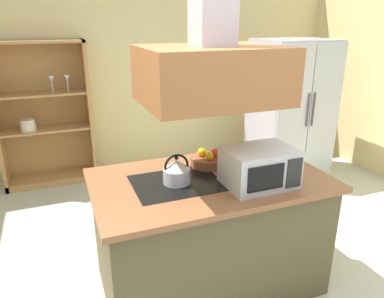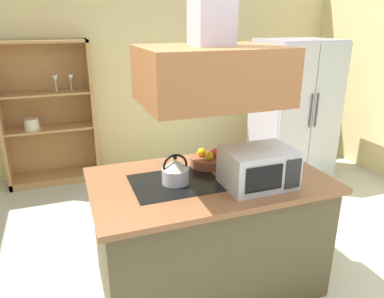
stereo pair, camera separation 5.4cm
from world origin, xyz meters
TOP-DOWN VIEW (x-y plane):
  - wall_back at (0.00, 3.00)m, footprint 6.00×0.12m
  - kitchen_island at (-0.02, 0.28)m, footprint 1.66×1.00m
  - range_hood at (-0.02, 0.28)m, footprint 0.90×0.70m
  - refrigerator at (1.83, 1.90)m, footprint 0.90×0.77m
  - dish_cabinet at (-1.12, 2.78)m, footprint 1.09×0.40m
  - kettle at (-0.27, 0.28)m, footprint 0.19×0.19m
  - cutting_board at (0.53, 0.42)m, footprint 0.35×0.26m
  - microwave at (0.24, 0.05)m, footprint 0.46×0.35m
  - fruit_bowl at (0.06, 0.49)m, footprint 0.27×0.27m

SIDE VIEW (x-z plane):
  - kitchen_island at x=-0.02m, z-range 0.00..0.90m
  - dish_cabinet at x=-1.12m, z-range -0.10..1.64m
  - refrigerator at x=1.83m, z-range 0.00..1.74m
  - cutting_board at x=0.53m, z-range 0.90..0.92m
  - fruit_bowl at x=0.06m, z-range 0.88..1.01m
  - kettle at x=-0.27m, z-range 0.88..1.09m
  - microwave at x=0.24m, z-range 0.90..1.16m
  - wall_back at x=0.00m, z-range 0.00..2.70m
  - range_hood at x=-0.02m, z-range 1.12..2.37m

